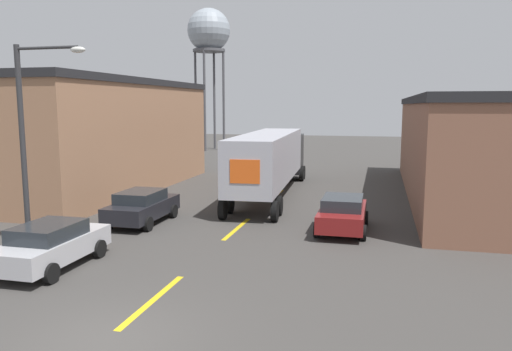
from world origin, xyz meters
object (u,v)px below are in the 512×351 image
at_px(water_tower, 209,33).
at_px(parked_car_left_far, 142,206).
at_px(street_lamp, 30,131).
at_px(parked_car_left_near, 51,244).
at_px(semi_truck, 272,157).
at_px(parked_car_right_mid, 343,213).

bearing_deg(water_tower, parked_car_left_far, -75.44).
relative_size(parked_car_left_far, street_lamp, 0.58).
bearing_deg(parked_car_left_near, water_tower, 102.44).
bearing_deg(street_lamp, semi_truck, 65.07).
relative_size(parked_car_left_near, street_lamp, 0.58).
distance_m(water_tower, street_lamp, 43.41).
height_order(parked_car_left_near, water_tower, water_tower).
relative_size(parked_car_right_mid, street_lamp, 0.58).
bearing_deg(water_tower, semi_truck, -64.08).
distance_m(semi_truck, parked_car_left_far, 9.65).
bearing_deg(water_tower, street_lamp, -79.61).
distance_m(parked_car_left_far, parked_car_right_mid, 9.06).
xyz_separation_m(parked_car_right_mid, water_tower, (-18.63, 36.24, 13.06)).
height_order(parked_car_left_far, parked_car_right_mid, same).
distance_m(parked_car_left_near, parked_car_right_mid, 11.59).
height_order(parked_car_right_mid, water_tower, water_tower).
height_order(semi_truck, parked_car_left_far, semi_truck).
height_order(water_tower, street_lamp, water_tower).
relative_size(parked_car_right_mid, water_tower, 0.26).
bearing_deg(parked_car_right_mid, semi_truck, 121.62).
distance_m(parked_car_right_mid, street_lamp, 12.79).
bearing_deg(parked_car_left_far, parked_car_right_mid, 4.63).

